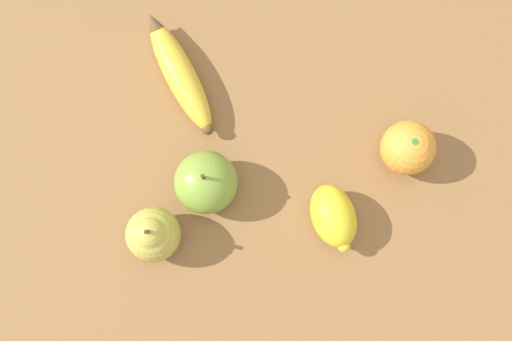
{
  "coord_description": "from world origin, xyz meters",
  "views": [
    {
      "loc": [
        -0.08,
        -0.11,
        0.76
      ],
      "look_at": [
        -0.06,
        0.01,
        0.03
      ],
      "focal_mm": 42.0,
      "sensor_mm": 36.0,
      "label": 1
    }
  ],
  "objects_px": {
    "banana": "(180,74)",
    "orange": "(408,148)",
    "pear": "(153,234)",
    "apple": "(206,182)",
    "lemon": "(334,217)"
  },
  "relations": [
    {
      "from": "pear",
      "to": "lemon",
      "type": "xyz_separation_m",
      "value": [
        0.22,
        -0.02,
        -0.01
      ]
    },
    {
      "from": "apple",
      "to": "lemon",
      "type": "bearing_deg",
      "value": -27.03
    },
    {
      "from": "banana",
      "to": "orange",
      "type": "distance_m",
      "value": 0.31
    },
    {
      "from": "banana",
      "to": "apple",
      "type": "distance_m",
      "value": 0.15
    },
    {
      "from": "apple",
      "to": "lemon",
      "type": "relative_size",
      "value": 0.95
    },
    {
      "from": "banana",
      "to": "orange",
      "type": "relative_size",
      "value": 2.6
    },
    {
      "from": "lemon",
      "to": "orange",
      "type": "bearing_deg",
      "value": 30.1
    },
    {
      "from": "banana",
      "to": "apple",
      "type": "bearing_deg",
      "value": 167.4
    },
    {
      "from": "pear",
      "to": "lemon",
      "type": "distance_m",
      "value": 0.22
    },
    {
      "from": "apple",
      "to": "lemon",
      "type": "height_order",
      "value": "apple"
    },
    {
      "from": "apple",
      "to": "orange",
      "type": "bearing_deg",
      "value": -2.33
    },
    {
      "from": "orange",
      "to": "apple",
      "type": "relative_size",
      "value": 0.82
    },
    {
      "from": "banana",
      "to": "apple",
      "type": "relative_size",
      "value": 2.13
    },
    {
      "from": "banana",
      "to": "apple",
      "type": "height_order",
      "value": "apple"
    },
    {
      "from": "pear",
      "to": "apple",
      "type": "relative_size",
      "value": 1.02
    }
  ]
}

